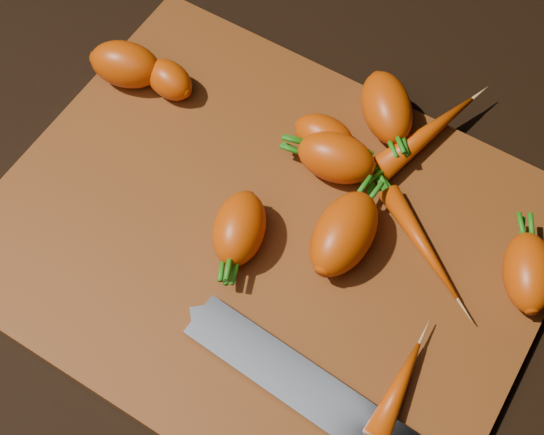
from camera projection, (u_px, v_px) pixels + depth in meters
The scene contains 14 objects.
ground at pixel (266, 243), 0.72m from camera, with size 2.00×2.00×0.01m, color black.
cutting_board at pixel (266, 238), 0.71m from camera, with size 0.50×0.40×0.01m, color #5F2E0F.
carrot_0 at pixel (126, 64), 0.77m from camera, with size 0.07×0.05×0.05m, color #C34107.
carrot_1 at pixel (169, 80), 0.76m from camera, with size 0.05×0.04×0.04m, color #C34107.
carrot_2 at pixel (387, 108), 0.74m from camera, with size 0.08×0.05×0.05m, color #C34107.
carrot_3 at pixel (344, 233), 0.67m from camera, with size 0.09×0.05×0.05m, color #C34107.
carrot_4 at pixel (336, 158), 0.71m from camera, with size 0.07×0.05×0.05m, color #C34107.
carrot_5 at pixel (324, 136), 0.73m from camera, with size 0.06×0.04×0.04m, color #C34107.
carrot_6 at pixel (529, 272), 0.66m from camera, with size 0.08×0.04×0.04m, color #C34107.
carrot_7 at pixel (427, 134), 0.74m from camera, with size 0.13×0.03×0.03m, color #C34107.
carrot_8 at pixel (422, 243), 0.68m from camera, with size 0.12×0.02×0.02m, color #C34107.
carrot_9 at pixel (398, 389), 0.62m from camera, with size 0.09×0.02×0.02m, color #C34107.
carrot_10 at pixel (239, 228), 0.68m from camera, with size 0.07×0.05×0.05m, color #C34107.
knife at pixel (330, 404), 0.62m from camera, with size 0.37×0.06×0.02m.
Camera 1 is at (0.17, -0.27, 0.64)m, focal length 50.00 mm.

